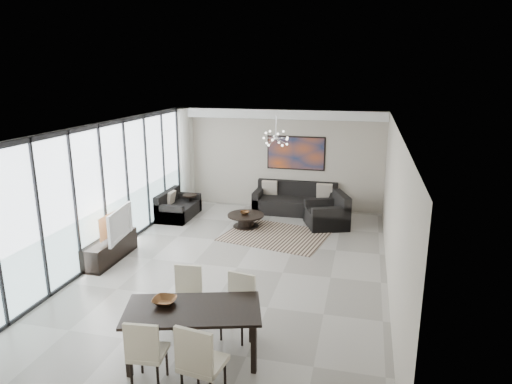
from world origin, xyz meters
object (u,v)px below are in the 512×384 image
(sofa_main, at_px, (295,203))
(tv_console, at_px, (110,249))
(dining_table, at_px, (193,314))
(television, at_px, (115,224))
(coffee_table, at_px, (246,220))

(sofa_main, bearing_deg, tv_console, -127.73)
(tv_console, bearing_deg, dining_table, -43.24)
(tv_console, distance_m, television, 0.60)
(sofa_main, distance_m, television, 5.37)
(sofa_main, height_order, tv_console, sofa_main)
(coffee_table, xyz_separation_m, dining_table, (0.73, -5.60, 0.50))
(dining_table, bearing_deg, coffee_table, 97.47)
(sofa_main, xyz_separation_m, tv_console, (-3.34, -4.31, -0.04))
(coffee_table, distance_m, tv_console, 3.59)
(tv_console, relative_size, dining_table, 0.77)
(television, bearing_deg, dining_table, -142.10)
(tv_console, distance_m, dining_table, 4.16)
(tv_console, height_order, dining_table, dining_table)
(television, distance_m, dining_table, 4.03)
(coffee_table, height_order, television, television)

